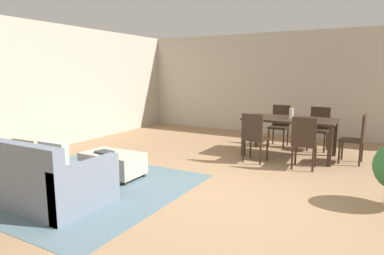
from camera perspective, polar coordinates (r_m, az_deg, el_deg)
The scene contains 14 objects.
ground_plane at distance 4.51m, azimuth 5.17°, elevation -12.02°, with size 10.80×10.80×0.00m, color #9E7A56.
wall_back at distance 9.01m, azimuth 18.46°, elevation 7.14°, with size 9.00×0.12×2.70m, color #BCB2A0.
wall_left at distance 7.56m, azimuth -25.97°, elevation 6.30°, with size 0.12×11.00×2.70m, color #BCB2A0.
area_rug at distance 5.17m, azimuth -18.88°, elevation -9.61°, with size 3.00×2.80×0.01m, color slate.
couch at distance 4.79m, azimuth -25.64°, elevation -7.96°, with size 1.92×0.99×0.86m.
ottoman_table at distance 5.41m, azimuth -13.61°, elevation -6.02°, with size 0.97×0.57×0.39m.
dining_table at distance 6.77m, azimuth 16.68°, elevation 0.82°, with size 1.73×0.97×0.76m.
dining_chair_near_left at distance 6.12m, azimuth 10.73°, elevation -1.29°, with size 0.43×0.43×0.92m.
dining_chair_near_right at distance 5.90m, azimuth 18.95°, elevation -2.06°, with size 0.41×0.41×0.92m.
dining_chair_far_left at distance 7.71m, azimuth 15.05°, elevation 0.77°, with size 0.41×0.41×0.92m.
dining_chair_far_right at distance 7.54m, azimuth 21.22°, elevation 0.26°, with size 0.41×0.41×0.92m.
dining_chair_head_east at distance 6.66m, azimuth 26.81°, elevation -1.29°, with size 0.43×0.43×0.92m.
vase_centerpiece at distance 6.69m, azimuth 16.90°, elevation 2.35°, with size 0.08×0.08×0.21m, color silver.
book_on_ottoman at distance 5.39m, azimuth -15.02°, elevation -4.15°, with size 0.26×0.20×0.03m, color #333338.
Camera 1 is at (1.68, -3.84, 1.66)m, focal length 30.65 mm.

